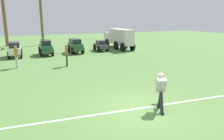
# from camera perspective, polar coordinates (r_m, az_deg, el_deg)

# --- Properties ---
(ground_plane) EXTENTS (80.00, 80.00, 0.00)m
(ground_plane) POSITION_cam_1_polar(r_m,az_deg,el_deg) (8.57, 7.09, -10.15)
(ground_plane) COLOR #567E3E
(field_line_paint) EXTENTS (23.85, 2.41, 0.01)m
(field_line_paint) POSITION_cam_1_polar(r_m,az_deg,el_deg) (8.63, 6.82, -9.95)
(field_line_paint) COLOR white
(field_line_paint) RESTS_ON ground_plane
(frisbee_thrower) EXTENTS (0.74, 0.95, 1.42)m
(frisbee_thrower) POSITION_cam_1_polar(r_m,az_deg,el_deg) (8.44, 12.65, -4.97)
(frisbee_thrower) COLOR #23232D
(frisbee_thrower) RESTS_ON ground_plane
(frisbee_in_flight) EXTENTS (0.37, 0.37, 0.10)m
(frisbee_in_flight) POSITION_cam_1_polar(r_m,az_deg,el_deg) (9.29, 12.80, -4.07)
(frisbee_in_flight) COLOR white
(teammate_near_sideline) EXTENTS (0.28, 0.49, 1.56)m
(teammate_near_sideline) POSITION_cam_1_polar(r_m,az_deg,el_deg) (16.04, -11.79, 4.30)
(teammate_near_sideline) COLOR black
(teammate_near_sideline) RESTS_ON ground_plane
(teammate_midfield) EXTENTS (0.29, 0.49, 1.56)m
(teammate_midfield) POSITION_cam_1_polar(r_m,az_deg,el_deg) (16.53, -23.79, 3.70)
(teammate_midfield) COLOR silver
(teammate_midfield) RESTS_ON ground_plane
(parked_car_slot_b) EXTENTS (1.29, 2.46, 1.34)m
(parked_car_slot_b) POSITION_cam_1_polar(r_m,az_deg,el_deg) (21.30, -24.03, 5.03)
(parked_car_slot_b) COLOR silver
(parked_car_slot_b) RESTS_ON ground_plane
(parked_car_slot_c) EXTENTS (1.24, 2.38, 1.40)m
(parked_car_slot_c) POSITION_cam_1_polar(r_m,az_deg,el_deg) (21.46, -16.96, 5.72)
(parked_car_slot_c) COLOR #235133
(parked_car_slot_c) RESTS_ON ground_plane
(parked_car_slot_d) EXTENTS (1.18, 2.36, 1.40)m
(parked_car_slot_d) POSITION_cam_1_polar(r_m,az_deg,el_deg) (22.04, -9.57, 6.31)
(parked_car_slot_d) COLOR #235133
(parked_car_slot_d) RESTS_ON ground_plane
(parked_car_slot_e) EXTENTS (1.21, 2.25, 1.10)m
(parked_car_slot_e) POSITION_cam_1_polar(r_m,az_deg,el_deg) (23.28, -2.97, 6.41)
(parked_car_slot_e) COLOR #474C51
(parked_car_slot_e) RESTS_ON ground_plane
(box_truck) EXTENTS (1.47, 5.92, 2.20)m
(box_truck) POSITION_cam_1_polar(r_m,az_deg,el_deg) (25.11, 1.74, 8.47)
(box_truck) COLOR silver
(box_truck) RESTS_ON ground_plane
(palm_tree_left_of_centre) EXTENTS (3.20, 2.81, 6.59)m
(palm_tree_left_of_centre) POSITION_cam_1_polar(r_m,az_deg,el_deg) (29.61, -26.33, 12.73)
(palm_tree_left_of_centre) COLOR brown
(palm_tree_left_of_centre) RESTS_ON ground_plane
(palm_tree_right_of_centre) EXTENTS (3.22, 2.91, 6.40)m
(palm_tree_right_of_centre) POSITION_cam_1_polar(r_m,az_deg,el_deg) (29.56, -18.03, 13.74)
(palm_tree_right_of_centre) COLOR brown
(palm_tree_right_of_centre) RESTS_ON ground_plane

